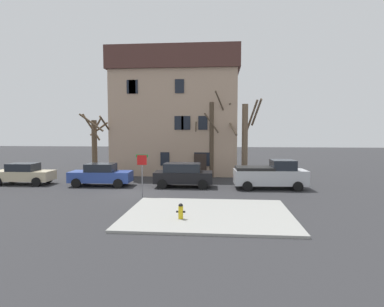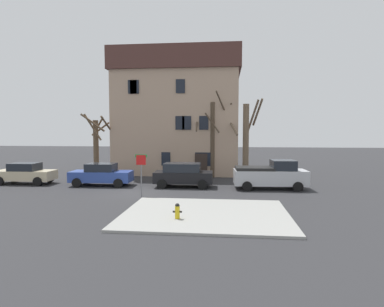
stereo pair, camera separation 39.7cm
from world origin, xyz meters
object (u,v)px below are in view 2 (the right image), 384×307
car_beige_sedan (25,173)px  street_sign_pole (141,167)px  tree_bare_near (97,143)px  pickup_truck_silver (271,175)px  tree_bare_mid (213,135)px  bicycle_leaning (106,175)px  car_black_wagon (183,175)px  car_blue_sedan (101,175)px  building_main (179,112)px  tree_bare_far (246,138)px  fire_hydrant (177,211)px

car_beige_sedan → street_sign_pole: street_sign_pole is taller
tree_bare_near → pickup_truck_silver: 15.84m
tree_bare_near → tree_bare_mid: bearing=0.9°
pickup_truck_silver → bicycle_leaning: (-13.37, 3.44, -0.63)m
street_sign_pole → tree_bare_mid: bearing=65.7°
tree_bare_mid → car_beige_sedan: 15.47m
pickup_truck_silver → tree_bare_mid: bearing=129.0°
car_black_wagon → bicycle_leaning: bearing=155.2°
tree_bare_mid → car_black_wagon: bearing=-110.7°
car_blue_sedan → street_sign_pole: bearing=-42.6°
tree_bare_near → car_beige_sedan: bearing=-127.5°
car_beige_sedan → car_blue_sedan: 6.19m
pickup_truck_silver → bicycle_leaning: 13.82m
pickup_truck_silver → street_sign_pole: bearing=-156.4°
building_main → car_blue_sedan: bearing=-116.8°
car_beige_sedan → tree_bare_mid: bearing=19.6°
car_beige_sedan → building_main: bearing=39.5°
tree_bare_mid → bicycle_leaning: 9.84m
tree_bare_near → car_black_wagon: size_ratio=1.32×
tree_bare_far → pickup_truck_silver: 6.13m
car_blue_sedan → car_black_wagon: car_black_wagon is taller
building_main → street_sign_pole: (-0.51, -12.75, -4.06)m
tree_bare_near → fire_hydrant: (9.50, -13.95, -2.50)m
pickup_truck_silver → tree_bare_far: bearing=104.7°
car_beige_sedan → car_black_wagon: 12.36m
fire_hydrant → car_black_wagon: bearing=95.9°
building_main → fire_hydrant: (2.53, -17.88, -5.44)m
tree_bare_mid → bicycle_leaning: bearing=-168.2°
car_black_wagon → fire_hydrant: (0.92, -8.95, -0.42)m
pickup_truck_silver → bicycle_leaning: size_ratio=3.01×
tree_bare_far → tree_bare_near: bearing=-178.9°
tree_bare_near → fire_hydrant: bearing=-55.7°
car_black_wagon → bicycle_leaning: car_black_wagon is taller
building_main → car_blue_sedan: 11.31m
pickup_truck_silver → street_sign_pole: size_ratio=1.93×
tree_bare_near → pickup_truck_silver: bearing=-19.2°
fire_hydrant → bicycle_leaning: (-8.03, 12.23, -0.12)m
building_main → car_beige_sedan: 14.83m
bicycle_leaning → pickup_truck_silver: bearing=-14.4°
tree_bare_near → tree_bare_far: size_ratio=0.82×
tree_bare_mid → tree_bare_far: bearing=1.6°
fire_hydrant → street_sign_pole: size_ratio=0.27×
tree_bare_mid → bicycle_leaning: (-9.06, -1.89, -3.35)m
fire_hydrant → tree_bare_far: bearing=74.6°
building_main → tree_bare_near: building_main is taller
building_main → car_blue_sedan: size_ratio=2.63×
building_main → tree_bare_mid: size_ratio=1.62×
tree_bare_near → fire_hydrant: tree_bare_near is taller
car_blue_sedan → street_sign_pole: 5.60m
car_beige_sedan → fire_hydrant: bearing=-34.2°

